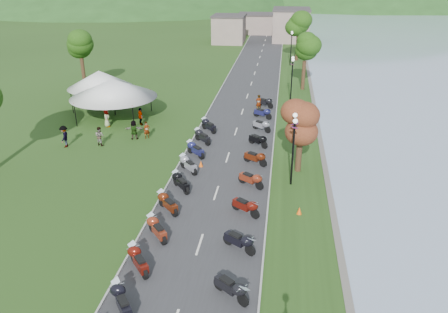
{
  "coord_description": "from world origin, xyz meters",
  "views": [
    {
      "loc": [
        4.07,
        -9.69,
        14.14
      ],
      "look_at": [
        0.09,
        19.24,
        1.3
      ],
      "focal_mm": 35.0,
      "sensor_mm": 36.0,
      "label": 1
    }
  ],
  "objects_px": {
    "pedestrian_a": "(147,138)",
    "pedestrian_c": "(66,147)",
    "pedestrian_b": "(101,145)",
    "vendor_tent_main": "(114,99)"
  },
  "relations": [
    {
      "from": "pedestrian_a",
      "to": "pedestrian_c",
      "type": "distance_m",
      "value": 6.89
    },
    {
      "from": "vendor_tent_main",
      "to": "pedestrian_c",
      "type": "xyz_separation_m",
      "value": [
        -1.51,
        -7.81,
        -2.0
      ]
    },
    {
      "from": "pedestrian_b",
      "to": "pedestrian_c",
      "type": "xyz_separation_m",
      "value": [
        -2.76,
        -0.79,
        0.0
      ]
    },
    {
      "from": "pedestrian_b",
      "to": "pedestrian_c",
      "type": "height_order",
      "value": "pedestrian_c"
    },
    {
      "from": "vendor_tent_main",
      "to": "pedestrian_c",
      "type": "bearing_deg",
      "value": -100.95
    },
    {
      "from": "pedestrian_a",
      "to": "pedestrian_b",
      "type": "height_order",
      "value": "pedestrian_b"
    },
    {
      "from": "pedestrian_a",
      "to": "pedestrian_c",
      "type": "bearing_deg",
      "value": 168.5
    },
    {
      "from": "pedestrian_c",
      "to": "vendor_tent_main",
      "type": "bearing_deg",
      "value": 158.29
    },
    {
      "from": "pedestrian_b",
      "to": "pedestrian_c",
      "type": "relative_size",
      "value": 0.88
    },
    {
      "from": "pedestrian_c",
      "to": "pedestrian_a",
      "type": "bearing_deg",
      "value": 103.82
    }
  ]
}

